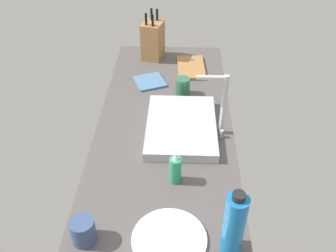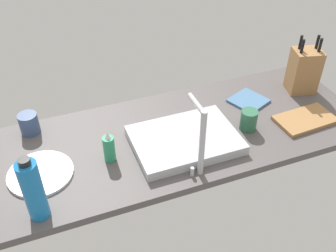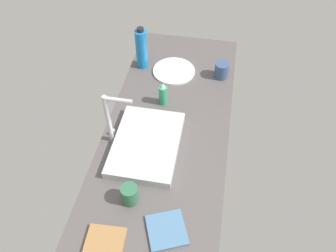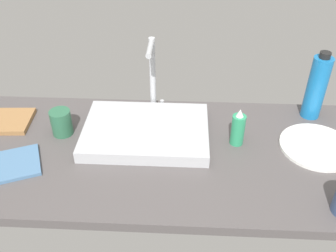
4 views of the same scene
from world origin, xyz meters
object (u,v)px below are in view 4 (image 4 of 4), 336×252
(faucet, at_px, (153,71))
(coffee_mug, at_px, (61,122))
(soap_bottle, at_px, (238,129))
(sink_basin, at_px, (146,131))
(dinner_plate, at_px, (317,146))
(dish_towel, at_px, (15,164))
(water_bottle, at_px, (317,87))

(faucet, relative_size, coffee_mug, 3.15)
(soap_bottle, height_order, coffee_mug, soap_bottle)
(sink_basin, xyz_separation_m, faucet, (0.01, 0.17, 0.16))
(soap_bottle, distance_m, coffee_mug, 0.64)
(dinner_plate, distance_m, dish_towel, 1.04)
(coffee_mug, bearing_deg, dinner_plate, -2.43)
(soap_bottle, relative_size, dish_towel, 0.90)
(sink_basin, xyz_separation_m, water_bottle, (0.63, 0.17, 0.11))
(dinner_plate, xyz_separation_m, dish_towel, (-1.03, -0.15, 0.00))
(coffee_mug, bearing_deg, dish_towel, -121.43)
(soap_bottle, xyz_separation_m, dish_towel, (-0.75, -0.16, -0.06))
(soap_bottle, bearing_deg, water_bottle, 31.90)
(water_bottle, distance_m, dish_towel, 1.12)
(soap_bottle, bearing_deg, coffee_mug, 177.71)
(coffee_mug, bearing_deg, sink_basin, -0.73)
(dinner_plate, height_order, coffee_mug, coffee_mug)
(soap_bottle, xyz_separation_m, coffee_mug, (-0.64, 0.03, -0.01))
(sink_basin, bearing_deg, faucet, 85.45)
(faucet, distance_m, soap_bottle, 0.39)
(sink_basin, xyz_separation_m, soap_bottle, (0.33, -0.02, 0.04))
(faucet, distance_m, dinner_plate, 0.65)
(faucet, distance_m, water_bottle, 0.62)
(water_bottle, relative_size, dinner_plate, 1.04)
(soap_bottle, height_order, dinner_plate, soap_bottle)
(faucet, bearing_deg, sink_basin, -94.55)
(water_bottle, bearing_deg, soap_bottle, -148.10)
(sink_basin, relative_size, soap_bottle, 3.12)
(dish_towel, bearing_deg, dinner_plate, 8.05)
(soap_bottle, height_order, dish_towel, soap_bottle)
(water_bottle, xyz_separation_m, dinner_plate, (-0.02, -0.20, -0.12))
(dinner_plate, distance_m, coffee_mug, 0.92)
(sink_basin, xyz_separation_m, dinner_plate, (0.61, -0.04, -0.02))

